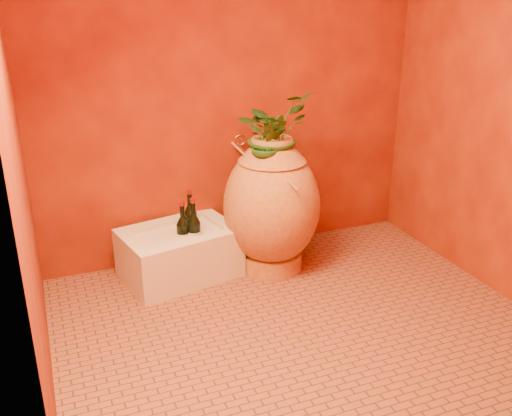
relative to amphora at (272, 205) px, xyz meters
name	(u,v)px	position (x,y,z in m)	size (l,w,h in m)	color
floor	(296,323)	(-0.13, -0.65, -0.43)	(2.50, 2.50, 0.00)	brown
wall_back	(231,63)	(-0.13, 0.35, 0.82)	(2.50, 0.02, 2.50)	#611205
wall_left	(10,113)	(-1.38, -0.65, 0.82)	(0.02, 2.00, 2.50)	#611205
amphora	(272,205)	(0.00, 0.00, 0.00)	(0.79, 0.79, 0.86)	#BB8035
stone_basin	(180,254)	(-0.57, 0.10, -0.28)	(0.75, 0.59, 0.31)	beige
wine_bottle_a	(194,233)	(-0.49, 0.04, -0.13)	(0.09, 0.09, 0.35)	black
wine_bottle_b	(183,235)	(-0.55, 0.05, -0.13)	(0.08, 0.08, 0.34)	black
wine_bottle_c	(191,224)	(-0.47, 0.19, -0.13)	(0.09, 0.09, 0.35)	black
wall_tap	(241,148)	(-0.11, 0.26, 0.31)	(0.08, 0.16, 0.18)	#A76A26
plant_main	(273,133)	(0.02, 0.03, 0.45)	(0.44, 0.38, 0.49)	#204E1C
plant_side	(269,144)	(-0.05, -0.07, 0.41)	(0.20, 0.16, 0.37)	#204E1C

